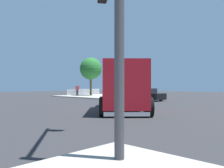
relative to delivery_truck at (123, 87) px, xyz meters
name	(u,v)px	position (x,y,z in m)	size (l,w,h in m)	color
ground_plane	(111,109)	(-0.28, -1.35, -1.53)	(100.00, 100.00, 0.00)	#2B2B2D
sidewalk_corner_near	(109,96)	(-13.57, -14.64, -1.46)	(12.04, 12.04, 0.14)	#9E998E
delivery_truck	(123,87)	(0.00, 0.00, 0.00)	(7.35, 7.33, 2.96)	#AD141E
sedan_black	(145,95)	(-9.45, -5.20, -0.91)	(2.15, 4.36, 1.31)	black
pedestrian_near_corner	(77,89)	(-10.25, -17.94, -0.46)	(0.44, 0.38, 1.64)	black
picket_fence_run	(84,92)	(-13.57, -20.42, -0.91)	(6.76, 0.05, 0.95)	silver
shade_tree_near	(91,69)	(-12.26, -17.25, 2.63)	(3.32, 3.32, 5.71)	brown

